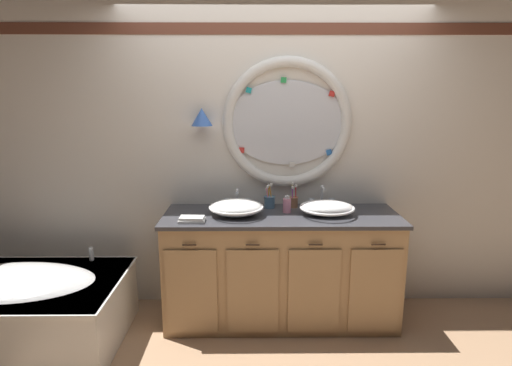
{
  "coord_description": "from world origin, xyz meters",
  "views": [
    {
      "loc": [
        -0.18,
        -2.95,
        1.84
      ],
      "look_at": [
        -0.15,
        0.25,
        1.14
      ],
      "focal_mm": 29.57,
      "sensor_mm": 36.0,
      "label": 1
    }
  ],
  "objects_px": {
    "bathtub": "(17,305)",
    "folded_hand_towel": "(192,219)",
    "toothbrush_holder_right": "(294,201)",
    "soap_dispenser": "(287,205)",
    "sink_basin_right": "(327,208)",
    "toothbrush_holder_left": "(269,201)",
    "sink_basin_left": "(236,207)"
  },
  "relations": [
    {
      "from": "bathtub",
      "to": "folded_hand_towel",
      "type": "relative_size",
      "value": 8.02
    },
    {
      "from": "toothbrush_holder_right",
      "to": "soap_dispenser",
      "type": "xyz_separation_m",
      "value": [
        -0.07,
        -0.15,
        0.01
      ]
    },
    {
      "from": "folded_hand_towel",
      "to": "sink_basin_right",
      "type": "bearing_deg",
      "value": 9.34
    },
    {
      "from": "toothbrush_holder_left",
      "to": "toothbrush_holder_right",
      "type": "relative_size",
      "value": 0.98
    },
    {
      "from": "bathtub",
      "to": "sink_basin_right",
      "type": "relative_size",
      "value": 3.61
    },
    {
      "from": "sink_basin_right",
      "to": "bathtub",
      "type": "bearing_deg",
      "value": -172.4
    },
    {
      "from": "soap_dispenser",
      "to": "sink_basin_right",
      "type": "bearing_deg",
      "value": -13.62
    },
    {
      "from": "folded_hand_towel",
      "to": "sink_basin_left",
      "type": "bearing_deg",
      "value": 27.71
    },
    {
      "from": "bathtub",
      "to": "toothbrush_holder_right",
      "type": "height_order",
      "value": "toothbrush_holder_right"
    },
    {
      "from": "bathtub",
      "to": "soap_dispenser",
      "type": "xyz_separation_m",
      "value": [
        2.01,
        0.38,
        0.65
      ]
    },
    {
      "from": "bathtub",
      "to": "sink_basin_left",
      "type": "height_order",
      "value": "sink_basin_left"
    },
    {
      "from": "toothbrush_holder_left",
      "to": "bathtub",
      "type": "bearing_deg",
      "value": -164.35
    },
    {
      "from": "sink_basin_left",
      "to": "sink_basin_right",
      "type": "bearing_deg",
      "value": -0.0
    },
    {
      "from": "sink_basin_left",
      "to": "toothbrush_holder_left",
      "type": "relative_size",
      "value": 2.07
    },
    {
      "from": "soap_dispenser",
      "to": "folded_hand_towel",
      "type": "height_order",
      "value": "soap_dispenser"
    },
    {
      "from": "sink_basin_left",
      "to": "toothbrush_holder_right",
      "type": "distance_m",
      "value": 0.52
    },
    {
      "from": "sink_basin_right",
      "to": "folded_hand_towel",
      "type": "bearing_deg",
      "value": -170.66
    },
    {
      "from": "bathtub",
      "to": "toothbrush_holder_left",
      "type": "distance_m",
      "value": 2.06
    },
    {
      "from": "bathtub",
      "to": "sink_basin_left",
      "type": "bearing_deg",
      "value": 10.87
    },
    {
      "from": "sink_basin_left",
      "to": "sink_basin_right",
      "type": "distance_m",
      "value": 0.71
    },
    {
      "from": "sink_basin_right",
      "to": "toothbrush_holder_right",
      "type": "height_order",
      "value": "toothbrush_holder_right"
    },
    {
      "from": "toothbrush_holder_right",
      "to": "soap_dispenser",
      "type": "distance_m",
      "value": 0.17
    },
    {
      "from": "sink_basin_right",
      "to": "soap_dispenser",
      "type": "distance_m",
      "value": 0.32
    },
    {
      "from": "sink_basin_left",
      "to": "toothbrush_holder_right",
      "type": "relative_size",
      "value": 2.02
    },
    {
      "from": "sink_basin_right",
      "to": "sink_basin_left",
      "type": "bearing_deg",
      "value": 180.0
    },
    {
      "from": "folded_hand_towel",
      "to": "bathtub",
      "type": "bearing_deg",
      "value": -173.8
    },
    {
      "from": "sink_basin_right",
      "to": "toothbrush_holder_right",
      "type": "xyz_separation_m",
      "value": [
        -0.24,
        0.23,
        -0.0
      ]
    },
    {
      "from": "toothbrush_holder_left",
      "to": "toothbrush_holder_right",
      "type": "bearing_deg",
      "value": 2.59
    },
    {
      "from": "toothbrush_holder_right",
      "to": "folded_hand_towel",
      "type": "bearing_deg",
      "value": -153.45
    },
    {
      "from": "bathtub",
      "to": "folded_hand_towel",
      "type": "bearing_deg",
      "value": 6.2
    },
    {
      "from": "toothbrush_holder_right",
      "to": "soap_dispenser",
      "type": "height_order",
      "value": "toothbrush_holder_right"
    },
    {
      "from": "sink_basin_right",
      "to": "toothbrush_holder_right",
      "type": "bearing_deg",
      "value": 136.63
    }
  ]
}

